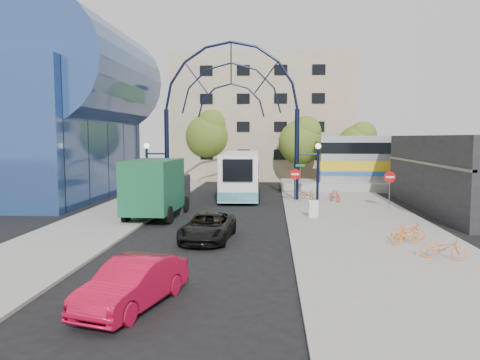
# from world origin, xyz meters

# --- Properties ---
(ground) EXTENTS (120.00, 120.00, 0.00)m
(ground) POSITION_xyz_m (0.00, 0.00, 0.00)
(ground) COLOR black
(ground) RESTS_ON ground
(sidewalk_east) EXTENTS (8.00, 56.00, 0.12)m
(sidewalk_east) POSITION_xyz_m (8.00, 4.00, 0.06)
(sidewalk_east) COLOR gray
(sidewalk_east) RESTS_ON ground
(plaza_west) EXTENTS (5.00, 50.00, 0.12)m
(plaza_west) POSITION_xyz_m (-6.50, 6.00, 0.06)
(plaza_west) COLOR gray
(plaza_west) RESTS_ON ground
(gateway_arch) EXTENTS (13.64, 0.44, 12.10)m
(gateway_arch) POSITION_xyz_m (0.00, 14.00, 8.56)
(gateway_arch) COLOR black
(gateway_arch) RESTS_ON ground
(stop_sign) EXTENTS (0.80, 0.07, 2.50)m
(stop_sign) POSITION_xyz_m (4.80, 12.00, 1.99)
(stop_sign) COLOR slate
(stop_sign) RESTS_ON sidewalk_east
(do_not_enter_sign) EXTENTS (0.76, 0.07, 2.48)m
(do_not_enter_sign) POSITION_xyz_m (11.00, 10.00, 1.98)
(do_not_enter_sign) COLOR slate
(do_not_enter_sign) RESTS_ON sidewalk_east
(street_name_sign) EXTENTS (0.70, 0.70, 2.80)m
(street_name_sign) POSITION_xyz_m (5.20, 12.60, 2.13)
(street_name_sign) COLOR slate
(street_name_sign) RESTS_ON sidewalk_east
(sandwich_board) EXTENTS (0.55, 0.61, 0.99)m
(sandwich_board) POSITION_xyz_m (5.60, 5.98, 0.74)
(sandwich_board) COLOR white
(sandwich_board) RESTS_ON sidewalk_east
(transit_hall) EXTENTS (16.50, 18.00, 14.50)m
(transit_hall) POSITION_xyz_m (-15.30, 15.00, 6.70)
(transit_hall) COLOR navy
(transit_hall) RESTS_ON ground
(commercial_block_east) EXTENTS (6.00, 16.00, 5.00)m
(commercial_block_east) POSITION_xyz_m (16.00, 10.00, 2.50)
(commercial_block_east) COLOR black
(commercial_block_east) RESTS_ON ground
(apartment_block) EXTENTS (20.00, 12.10, 14.00)m
(apartment_block) POSITION_xyz_m (2.00, 34.97, 7.00)
(apartment_block) COLOR tan
(apartment_block) RESTS_ON ground
(train_platform) EXTENTS (32.00, 5.00, 0.80)m
(train_platform) POSITION_xyz_m (20.00, 22.00, 0.40)
(train_platform) COLOR gray
(train_platform) RESTS_ON ground
(train_car) EXTENTS (25.10, 3.05, 4.20)m
(train_car) POSITION_xyz_m (20.00, 22.00, 2.90)
(train_car) COLOR #B7B7BC
(train_car) RESTS_ON train_platform
(tree_north_a) EXTENTS (4.48, 4.48, 7.00)m
(tree_north_a) POSITION_xyz_m (6.12, 25.93, 4.61)
(tree_north_a) COLOR #382314
(tree_north_a) RESTS_ON ground
(tree_north_b) EXTENTS (5.12, 5.12, 8.00)m
(tree_north_b) POSITION_xyz_m (-3.88, 29.93, 5.27)
(tree_north_b) COLOR #382314
(tree_north_b) RESTS_ON ground
(tree_north_c) EXTENTS (4.16, 4.16, 6.50)m
(tree_north_c) POSITION_xyz_m (12.12, 27.93, 4.28)
(tree_north_c) COLOR #382314
(tree_north_c) RESTS_ON ground
(city_bus) EXTENTS (3.45, 13.15, 3.58)m
(city_bus) POSITION_xyz_m (0.51, 17.27, 1.87)
(city_bus) COLOR white
(city_bus) RESTS_ON ground
(green_truck) EXTENTS (2.94, 7.14, 3.56)m
(green_truck) POSITION_xyz_m (-3.81, 6.19, 1.78)
(green_truck) COLOR black
(green_truck) RESTS_ON ground
(black_suv) EXTENTS (2.46, 4.79, 1.29)m
(black_suv) POSITION_xyz_m (0.12, -0.05, 0.65)
(black_suv) COLOR black
(black_suv) RESTS_ON ground
(red_sedan) EXTENTS (2.58, 4.50, 1.40)m
(red_sedan) POSITION_xyz_m (-0.83, -8.87, 0.70)
(red_sedan) COLOR #B80B2C
(red_sedan) RESTS_ON ground
(bike_near_a) EXTENTS (1.45, 1.68, 0.87)m
(bike_near_a) POSITION_xyz_m (5.86, 14.00, 0.56)
(bike_near_a) COLOR #EF5C2F
(bike_near_a) RESTS_ON sidewalk_east
(bike_near_b) EXTENTS (1.00, 1.55, 0.91)m
(bike_near_b) POSITION_xyz_m (7.78, 13.03, 0.57)
(bike_near_b) COLOR red
(bike_near_b) RESTS_ON sidewalk_east
(bike_far_a) EXTENTS (1.57, 0.60, 0.81)m
(bike_far_a) POSITION_xyz_m (9.47, 0.18, 0.53)
(bike_far_a) COLOR #DC582C
(bike_far_a) RESTS_ON sidewalk_east
(bike_far_b) EXTENTS (1.57, 0.98, 0.92)m
(bike_far_b) POSITION_xyz_m (9.12, -0.76, 0.58)
(bike_far_b) COLOR orange
(bike_far_b) RESTS_ON sidewalk_east
(bike_far_c) EXTENTS (1.81, 1.18, 0.90)m
(bike_far_c) POSITION_xyz_m (9.84, -3.28, 0.57)
(bike_far_c) COLOR orange
(bike_far_c) RESTS_ON sidewalk_east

